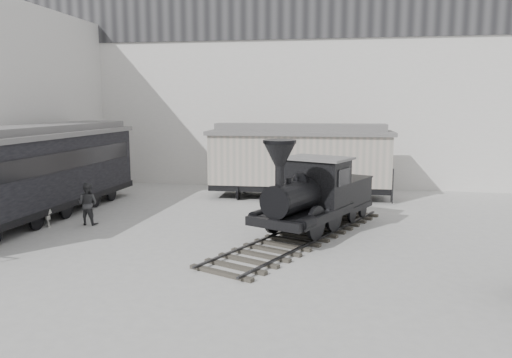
% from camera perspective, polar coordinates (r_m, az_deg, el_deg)
% --- Properties ---
extents(ground, '(90.00, 90.00, 0.00)m').
position_cam_1_polar(ground, '(14.51, -1.08, -9.95)').
color(ground, '#9E9E9B').
extents(north_wall, '(34.00, 2.51, 11.00)m').
position_cam_1_polar(north_wall, '(28.62, 4.41, 10.50)').
color(north_wall, silver).
rests_on(north_wall, ground).
extents(west_pavilion, '(7.00, 12.11, 9.00)m').
position_cam_1_polar(west_pavilion, '(28.99, -26.80, 7.49)').
color(west_pavilion, silver).
rests_on(west_pavilion, ground).
extents(locomotive, '(5.93, 9.62, 3.40)m').
position_cam_1_polar(locomotive, '(17.86, 6.47, -2.28)').
color(locomotive, '#312D2A').
rests_on(locomotive, ground).
extents(boxcar, '(8.97, 2.97, 3.65)m').
position_cam_1_polar(boxcar, '(24.52, 4.97, 2.28)').
color(boxcar, black).
rests_on(boxcar, ground).
extents(passenger_coach, '(3.36, 13.11, 3.48)m').
position_cam_1_polar(passenger_coach, '(21.56, -24.09, 0.69)').
color(passenger_coach, black).
rests_on(passenger_coach, ground).
extents(visitor_a, '(0.70, 0.56, 1.67)m').
position_cam_1_polar(visitor_a, '(20.33, -23.14, -2.80)').
color(visitor_a, beige).
rests_on(visitor_a, ground).
extents(visitor_b, '(0.84, 0.67, 1.63)m').
position_cam_1_polar(visitor_b, '(20.18, -18.68, -2.69)').
color(visitor_b, '#38383A').
rests_on(visitor_b, ground).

